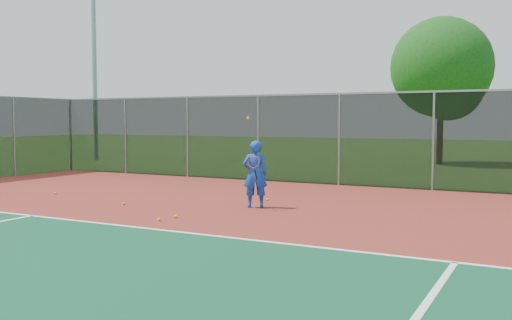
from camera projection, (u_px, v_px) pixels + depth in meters
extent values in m
plane|color=#2F5F1B|center=(240.00, 301.00, 6.79)|extent=(120.00, 120.00, 0.00)
cube|color=maroon|center=(305.00, 263.00, 8.56)|extent=(30.00, 20.00, 0.02)
cube|color=white|center=(455.00, 262.00, 8.51)|extent=(22.00, 0.10, 0.00)
cube|color=black|center=(433.00, 141.00, 17.29)|extent=(30.00, 0.04, 3.00)
cube|color=gray|center=(434.00, 91.00, 17.18)|extent=(30.00, 0.06, 0.06)
imported|color=blue|center=(255.00, 174.00, 13.91)|extent=(0.71, 0.64, 1.64)
cylinder|color=black|center=(256.00, 175.00, 13.62)|extent=(0.03, 0.15, 0.27)
torus|color=#A51414|center=(254.00, 162.00, 13.51)|extent=(0.30, 0.13, 0.29)
sphere|color=yellow|center=(248.00, 118.00, 14.02)|extent=(0.07, 0.07, 0.07)
sphere|color=yellow|center=(56.00, 193.00, 16.44)|extent=(0.07, 0.07, 0.07)
sphere|color=yellow|center=(267.00, 199.00, 15.13)|extent=(0.07, 0.07, 0.07)
sphere|color=yellow|center=(124.00, 203.00, 14.40)|extent=(0.07, 0.07, 0.07)
sphere|color=yellow|center=(159.00, 219.00, 12.05)|extent=(0.07, 0.07, 0.07)
sphere|color=yellow|center=(176.00, 216.00, 12.44)|extent=(0.07, 0.07, 0.07)
cylinder|color=gray|center=(94.00, 37.00, 30.34)|extent=(0.24, 0.24, 13.11)
cylinder|color=#332312|center=(440.00, 136.00, 27.87)|extent=(0.30, 0.30, 2.74)
sphere|color=#134512|center=(441.00, 67.00, 27.64)|extent=(4.87, 4.87, 4.87)
sphere|color=#134512|center=(449.00, 86.00, 27.25)|extent=(3.35, 3.35, 3.35)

